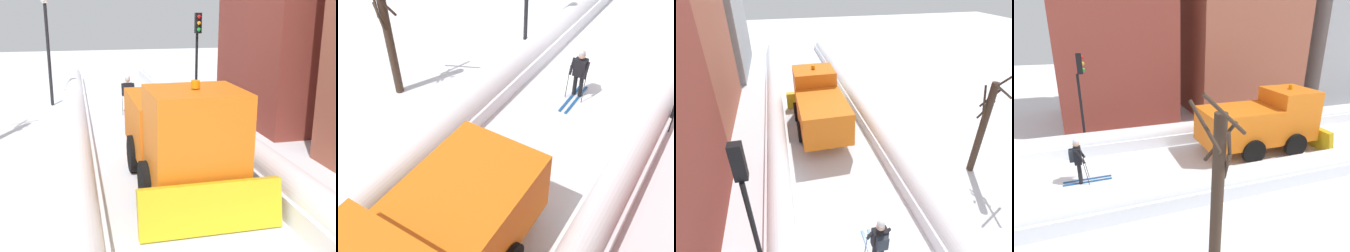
{
  "view_description": "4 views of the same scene",
  "coord_description": "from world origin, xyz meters",
  "views": [
    {
      "loc": [
        2.44,
        20.92,
        4.65
      ],
      "look_at": [
        -0.47,
        8.13,
        0.94
      ],
      "focal_mm": 43.68,
      "sensor_mm": 36.0,
      "label": 1
    },
    {
      "loc": [
        -3.75,
        13.31,
        8.27
      ],
      "look_at": [
        0.42,
        6.57,
        1.5
      ],
      "focal_mm": 42.72,
      "sensor_mm": 36.0,
      "label": 2
    },
    {
      "loc": [
        -1.99,
        -2.0,
        7.56
      ],
      "look_at": [
        0.41,
        7.65,
        1.68
      ],
      "focal_mm": 28.24,
      "sensor_mm": 36.0,
      "label": 3
    },
    {
      "loc": [
        10.23,
        3.01,
        5.62
      ],
      "look_at": [
        -0.95,
        6.86,
        1.42
      ],
      "focal_mm": 29.65,
      "sensor_mm": 36.0,
      "label": 4
    }
  ],
  "objects": [
    {
      "name": "bare_tree_near",
      "position": [
        5.57,
        5.43,
        2.17
      ],
      "size": [
        1.13,
        0.94,
        4.53
      ],
      "color": "#3B2C22",
      "rests_on": "ground"
    },
    {
      "name": "skier",
      "position": [
        0.12,
        2.36,
        1.0
      ],
      "size": [
        0.62,
        1.8,
        1.81
      ],
      "color": "black",
      "rests_on": "ground"
    },
    {
      "name": "snowbank_right",
      "position": [
        2.56,
        10.0,
        0.41
      ],
      "size": [
        1.1,
        36.0,
        0.97
      ],
      "color": "white",
      "rests_on": "ground"
    }
  ]
}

